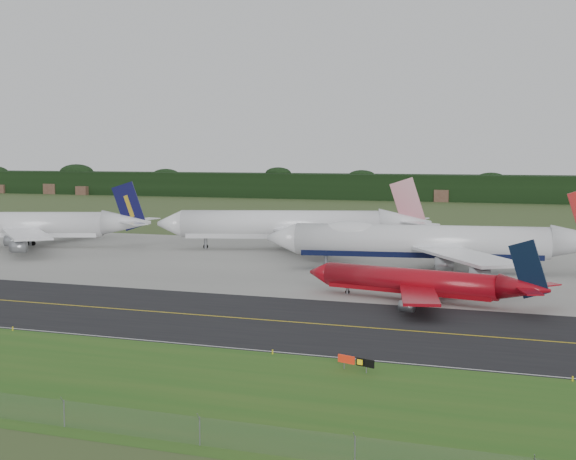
{
  "coord_description": "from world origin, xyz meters",
  "views": [
    {
      "loc": [
        31.96,
        -100.56,
        21.81
      ],
      "look_at": [
        -12.17,
        22.0,
        9.37
      ],
      "focal_mm": 50.0,
      "sensor_mm": 36.0,
      "label": 1
    }
  ],
  "objects_px": {
    "jet_navy_gold": "(25,226)",
    "taxiway_sign": "(356,361)",
    "jet_ba_747": "(433,242)",
    "jet_red_737": "(422,283)",
    "jet_star_tail": "(295,225)"
  },
  "relations": [
    {
      "from": "jet_red_737",
      "to": "jet_navy_gold",
      "type": "bearing_deg",
      "value": 159.31
    },
    {
      "from": "jet_ba_747",
      "to": "taxiway_sign",
      "type": "height_order",
      "value": "jet_ba_747"
    },
    {
      "from": "jet_ba_747",
      "to": "jet_navy_gold",
      "type": "bearing_deg",
      "value": 175.86
    },
    {
      "from": "taxiway_sign",
      "to": "jet_navy_gold",
      "type": "bearing_deg",
      "value": 142.24
    },
    {
      "from": "jet_ba_747",
      "to": "jet_navy_gold",
      "type": "xyz_separation_m",
      "value": [
        -96.3,
        6.96,
        -0.47
      ]
    },
    {
      "from": "jet_ba_747",
      "to": "jet_red_737",
      "type": "distance_m",
      "value": 31.13
    },
    {
      "from": "jet_ba_747",
      "to": "jet_star_tail",
      "type": "relative_size",
      "value": 1.05
    },
    {
      "from": "jet_navy_gold",
      "to": "taxiway_sign",
      "type": "xyz_separation_m",
      "value": [
        100.63,
        -77.95,
        -4.05
      ]
    },
    {
      "from": "jet_star_tail",
      "to": "jet_red_737",
      "type": "bearing_deg",
      "value": -54.4
    },
    {
      "from": "jet_star_tail",
      "to": "jet_navy_gold",
      "type": "bearing_deg",
      "value": -164.34
    },
    {
      "from": "jet_ba_747",
      "to": "jet_red_737",
      "type": "bearing_deg",
      "value": -83.15
    },
    {
      "from": "jet_star_tail",
      "to": "taxiway_sign",
      "type": "xyz_separation_m",
      "value": [
        39.86,
        -94.99,
        -4.51
      ]
    },
    {
      "from": "jet_navy_gold",
      "to": "jet_star_tail",
      "type": "height_order",
      "value": "jet_star_tail"
    },
    {
      "from": "jet_navy_gold",
      "to": "jet_star_tail",
      "type": "xyz_separation_m",
      "value": [
        60.78,
        17.03,
        0.45
      ]
    },
    {
      "from": "jet_red_737",
      "to": "taxiway_sign",
      "type": "bearing_deg",
      "value": -89.09
    }
  ]
}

